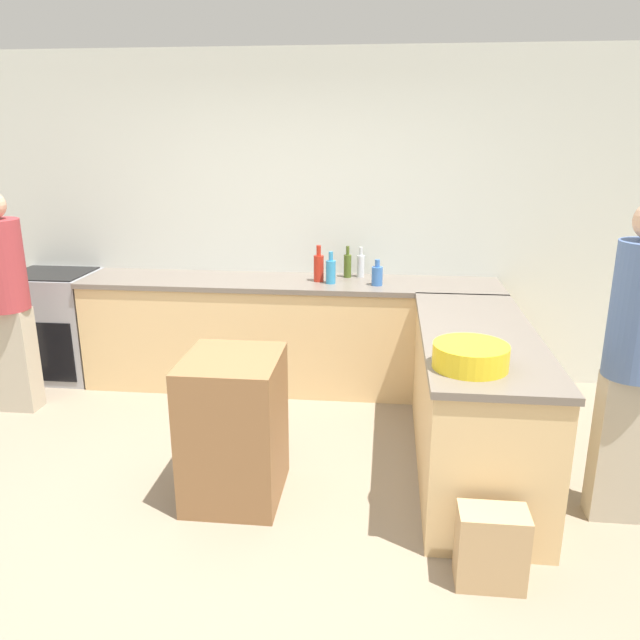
# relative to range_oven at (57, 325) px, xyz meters

# --- Properties ---
(ground_plane) EXTENTS (14.00, 14.00, 0.00)m
(ground_plane) POSITION_rel_range_oven_xyz_m (2.04, -1.98, -0.46)
(ground_plane) COLOR gray
(wall_back) EXTENTS (8.00, 0.06, 2.70)m
(wall_back) POSITION_rel_range_oven_xyz_m (2.04, 0.33, 0.89)
(wall_back) COLOR silver
(wall_back) RESTS_ON ground_plane
(counter_back) EXTENTS (3.39, 0.63, 0.91)m
(counter_back) POSITION_rel_range_oven_xyz_m (2.04, -0.01, -0.00)
(counter_back) COLOR #D6B27A
(counter_back) RESTS_ON ground_plane
(counter_peninsula) EXTENTS (0.69, 1.87, 0.91)m
(counter_peninsula) POSITION_rel_range_oven_xyz_m (3.39, -1.23, -0.00)
(counter_peninsula) COLOR #D6B27A
(counter_peninsula) RESTS_ON ground_plane
(range_oven) EXTENTS (0.68, 0.60, 0.92)m
(range_oven) POSITION_rel_range_oven_xyz_m (0.00, 0.00, 0.00)
(range_oven) COLOR #99999E
(range_oven) RESTS_ON ground_plane
(island_table) EXTENTS (0.54, 0.60, 0.86)m
(island_table) POSITION_rel_range_oven_xyz_m (1.98, -1.68, -0.03)
(island_table) COLOR brown
(island_table) RESTS_ON ground_plane
(mixing_bowl) EXTENTS (0.38, 0.38, 0.13)m
(mixing_bowl) POSITION_rel_range_oven_xyz_m (3.26, -1.83, 0.51)
(mixing_bowl) COLOR yellow
(mixing_bowl) RESTS_ON counter_peninsula
(hot_sauce_bottle) EXTENTS (0.08, 0.08, 0.29)m
(hot_sauce_bottle) POSITION_rel_range_oven_xyz_m (2.28, -0.02, 0.57)
(hot_sauce_bottle) COLOR red
(hot_sauce_bottle) RESTS_ON counter_back
(water_bottle_blue) EXTENTS (0.09, 0.09, 0.20)m
(water_bottle_blue) POSITION_rel_range_oven_xyz_m (2.75, -0.10, 0.53)
(water_bottle_blue) COLOR #386BB7
(water_bottle_blue) RESTS_ON counter_back
(dish_soap_bottle) EXTENTS (0.08, 0.08, 0.25)m
(dish_soap_bottle) POSITION_rel_range_oven_xyz_m (2.39, -0.08, 0.55)
(dish_soap_bottle) COLOR #338CBF
(dish_soap_bottle) RESTS_ON counter_back
(olive_oil_bottle) EXTENTS (0.06, 0.06, 0.26)m
(olive_oil_bottle) POSITION_rel_range_oven_xyz_m (2.50, 0.15, 0.55)
(olive_oil_bottle) COLOR #475B1E
(olive_oil_bottle) RESTS_ON counter_back
(vinegar_bottle_clear) EXTENTS (0.06, 0.06, 0.25)m
(vinegar_bottle_clear) POSITION_rel_range_oven_xyz_m (2.61, 0.17, 0.55)
(vinegar_bottle_clear) COLOR silver
(vinegar_bottle_clear) RESTS_ON counter_back
(person_by_range) EXTENTS (0.34, 0.34, 1.66)m
(person_by_range) POSITION_rel_range_oven_xyz_m (0.02, -0.69, 0.44)
(person_by_range) COLOR #ADA38E
(person_by_range) RESTS_ON ground_plane
(person_at_peninsula) EXTENTS (0.30, 0.30, 1.75)m
(person_at_peninsula) POSITION_rel_range_oven_xyz_m (4.11, -1.67, 0.50)
(person_at_peninsula) COLOR #ADA38E
(person_at_peninsula) RESTS_ON ground_plane
(paper_bag) EXTENTS (0.32, 0.19, 0.39)m
(paper_bag) POSITION_rel_range_oven_xyz_m (3.35, -2.31, -0.26)
(paper_bag) COLOR tan
(paper_bag) RESTS_ON ground_plane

